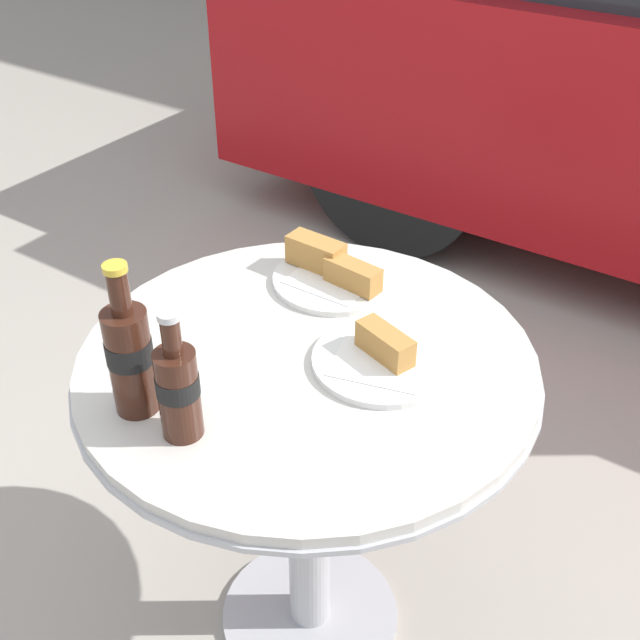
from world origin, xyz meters
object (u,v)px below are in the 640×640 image
object	(u,v)px
lunch_plate_near	(383,357)
lunch_plate_far	(334,272)
cola_bottle_left	(178,388)
bistro_table	(308,426)
cola_bottle_right	(130,355)

from	to	relation	value
lunch_plate_near	lunch_plate_far	xyz separation A→B (m)	(-0.21, 0.17, 0.01)
cola_bottle_left	lunch_plate_near	xyz separation A→B (m)	(0.16, 0.31, -0.07)
bistro_table	cola_bottle_right	size ratio (longest dim) A/B	3.07
bistro_table	lunch_plate_far	xyz separation A→B (m)	(-0.09, 0.22, 0.18)
cola_bottle_right	lunch_plate_near	distance (m)	0.41
cola_bottle_left	cola_bottle_right	size ratio (longest dim) A/B	0.84
bistro_table	cola_bottle_right	bearing A→B (deg)	-119.42
cola_bottle_left	lunch_plate_near	distance (m)	0.35
lunch_plate_far	cola_bottle_right	bearing A→B (deg)	-96.11
cola_bottle_left	lunch_plate_far	xyz separation A→B (m)	(-0.05, 0.47, -0.06)
bistro_table	cola_bottle_left	size ratio (longest dim) A/B	3.65
bistro_table	lunch_plate_far	world-z (taller)	lunch_plate_far
cola_bottle_right	lunch_plate_far	distance (m)	0.48
lunch_plate_near	lunch_plate_far	size ratio (longest dim) A/B	0.98
cola_bottle_left	cola_bottle_right	distance (m)	0.10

